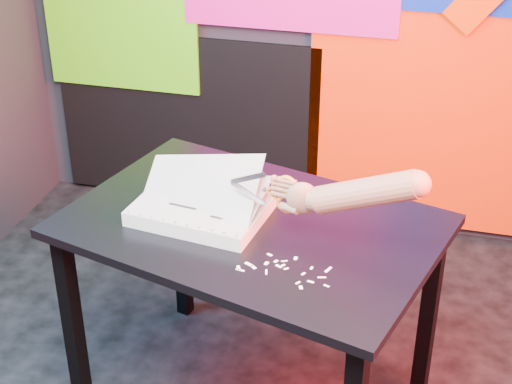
# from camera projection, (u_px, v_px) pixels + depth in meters

# --- Properties ---
(room) EXTENTS (3.01, 3.01, 2.71)m
(room) POSITION_uv_depth(u_px,v_px,m) (265.00, 56.00, 1.96)
(room) COLOR black
(room) RESTS_ON ground
(backdrop) EXTENTS (2.88, 0.05, 2.08)m
(backdrop) POSITION_uv_depth(u_px,v_px,m) (360.00, 34.00, 3.37)
(backdrop) COLOR #F22D05
(backdrop) RESTS_ON ground
(work_table) EXTENTS (1.28, 1.02, 0.75)m
(work_table) POSITION_uv_depth(u_px,v_px,m) (251.00, 249.00, 2.46)
(work_table) COLOR black
(work_table) RESTS_ON ground
(printout_stack) EXTENTS (0.43, 0.34, 0.21)m
(printout_stack) POSITION_uv_depth(u_px,v_px,m) (201.00, 209.00, 2.43)
(printout_stack) COLOR beige
(printout_stack) RESTS_ON work_table
(scissors) EXTENTS (0.21, 0.05, 0.12)m
(scissors) POSITION_uv_depth(u_px,v_px,m) (282.00, 193.00, 2.27)
(scissors) COLOR silver
(scissors) RESTS_ON printout_stack
(hand_forearm) EXTENTS (0.44, 0.14, 0.21)m
(hand_forearm) POSITION_uv_depth(u_px,v_px,m) (355.00, 193.00, 2.16)
(hand_forearm) COLOR brown
(hand_forearm) RESTS_ON work_table
(paper_clippings) EXTENTS (0.27, 0.15, 0.00)m
(paper_clippings) POSITION_uv_depth(u_px,v_px,m) (281.00, 269.00, 2.19)
(paper_clippings) COLOR white
(paper_clippings) RESTS_ON work_table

